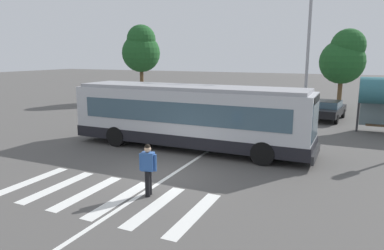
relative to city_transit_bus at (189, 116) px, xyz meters
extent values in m
plane|color=#514F4C|center=(0.71, -3.96, -1.59)|extent=(160.00, 160.00, 0.00)
cylinder|color=black|center=(3.92, 1.15, -1.09)|extent=(1.00, 0.31, 1.00)
cylinder|color=black|center=(3.91, -1.20, -1.09)|extent=(1.00, 0.31, 1.00)
cylinder|color=black|center=(-3.48, 1.19, -1.09)|extent=(1.00, 0.31, 1.00)
cylinder|color=black|center=(-3.49, -1.15, -1.09)|extent=(1.00, 0.31, 1.00)
cube|color=silver|center=(-0.02, 0.00, 0.04)|extent=(11.58, 2.62, 2.55)
cube|color=black|center=(-0.02, 0.00, -0.96)|extent=(11.70, 2.65, 0.55)
cube|color=#3D5666|center=(-0.02, 0.00, 0.34)|extent=(10.19, 2.66, 0.96)
cube|color=#3D5666|center=(5.77, -0.03, 0.24)|extent=(0.05, 2.24, 1.63)
cube|color=black|center=(5.77, -0.03, 1.13)|extent=(0.07, 1.94, 0.28)
cube|color=#99999E|center=(-0.02, 0.00, 1.39)|extent=(11.12, 2.41, 0.16)
cube|color=#28282B|center=(5.88, -0.04, -1.16)|extent=(0.14, 2.55, 0.36)
cylinder|color=black|center=(1.29, -5.83, -1.16)|extent=(0.16, 0.16, 0.85)
cylinder|color=black|center=(1.33, -6.03, -1.16)|extent=(0.16, 0.16, 0.85)
cube|color=#2D569E|center=(1.31, -5.93, -0.44)|extent=(0.45, 0.35, 0.60)
cylinder|color=#2D569E|center=(1.08, -5.99, -0.47)|extent=(0.10, 0.10, 0.55)
cylinder|color=#2D569E|center=(1.54, -5.87, -0.47)|extent=(0.10, 0.10, 0.55)
sphere|color=tan|center=(1.31, -5.93, -0.03)|extent=(0.22, 0.22, 0.22)
sphere|color=black|center=(1.31, -5.93, 0.04)|extent=(0.19, 0.19, 0.19)
cylinder|color=black|center=(-3.39, 12.90, -1.27)|extent=(0.22, 0.64, 0.64)
cylinder|color=black|center=(-1.72, 12.86, -1.27)|extent=(0.22, 0.64, 0.64)
cylinder|color=black|center=(-3.47, 10.11, -1.27)|extent=(0.22, 0.64, 0.64)
cylinder|color=black|center=(-1.79, 10.07, -1.27)|extent=(0.22, 0.64, 0.64)
cube|color=#AD1E1E|center=(-2.59, 11.49, -0.95)|extent=(1.94, 4.55, 0.52)
cube|color=#3D5666|center=(-2.60, 11.40, -0.47)|extent=(1.66, 2.20, 0.44)
cube|color=#AD1E1E|center=(-2.60, 11.40, -0.28)|extent=(1.58, 2.02, 0.09)
cylinder|color=black|center=(-0.76, 13.25, -1.27)|extent=(0.25, 0.65, 0.64)
cylinder|color=black|center=(0.91, 13.12, -1.27)|extent=(0.25, 0.65, 0.64)
cylinder|color=black|center=(-0.99, 10.47, -1.27)|extent=(0.25, 0.65, 0.64)
cylinder|color=black|center=(0.68, 10.34, -1.27)|extent=(0.25, 0.65, 0.64)
cube|color=white|center=(-0.04, 11.80, -0.95)|extent=(2.18, 4.63, 0.52)
cube|color=#3D5666|center=(-0.05, 11.71, -0.47)|extent=(1.77, 2.28, 0.44)
cube|color=white|center=(-0.05, 11.71, -0.28)|extent=(1.69, 2.10, 0.09)
cylinder|color=black|center=(2.05, 12.91, -1.27)|extent=(0.27, 0.66, 0.64)
cylinder|color=black|center=(3.71, 12.71, -1.27)|extent=(0.27, 0.66, 0.64)
cylinder|color=black|center=(1.72, 10.14, -1.27)|extent=(0.27, 0.66, 0.64)
cylinder|color=black|center=(3.39, 9.94, -1.27)|extent=(0.27, 0.66, 0.64)
cube|color=#C6B793|center=(2.72, 11.43, -0.95)|extent=(2.33, 4.68, 0.52)
cube|color=#3D5666|center=(2.71, 11.34, -0.47)|extent=(1.84, 2.33, 0.44)
cube|color=#C6B793|center=(2.71, 11.34, -0.28)|extent=(1.75, 2.14, 0.09)
cylinder|color=black|center=(4.91, 12.64, -1.27)|extent=(0.27, 0.66, 0.64)
cylinder|color=black|center=(6.57, 12.44, -1.27)|extent=(0.27, 0.66, 0.64)
cylinder|color=black|center=(4.58, 9.87, -1.27)|extent=(0.27, 0.66, 0.64)
cylinder|color=black|center=(6.24, 9.67, -1.27)|extent=(0.27, 0.66, 0.64)
cube|color=black|center=(5.58, 11.15, -0.95)|extent=(2.34, 4.68, 0.52)
cube|color=#3D5666|center=(5.57, 11.07, -0.47)|extent=(1.85, 2.33, 0.44)
cube|color=black|center=(5.57, 11.07, -0.28)|extent=(1.75, 2.15, 0.09)
cylinder|color=#28282B|center=(7.47, 7.69, -0.44)|extent=(0.12, 0.12, 2.30)
cylinder|color=#939399|center=(4.25, 9.02, 3.57)|extent=(0.20, 0.20, 10.31)
cylinder|color=brown|center=(-12.02, 14.69, 0.11)|extent=(0.36, 0.36, 3.40)
sphere|color=#1E5123|center=(-12.02, 14.69, 3.10)|extent=(3.70, 3.70, 3.70)
sphere|color=#1E5123|center=(-11.89, 14.58, 4.40)|extent=(2.77, 2.77, 2.77)
cylinder|color=brown|center=(6.08, 16.71, -0.24)|extent=(0.36, 0.36, 2.69)
sphere|color=#1E5123|center=(6.08, 16.71, 2.37)|extent=(3.63, 3.63, 3.63)
sphere|color=#1E5123|center=(6.44, 16.59, 3.64)|extent=(2.72, 2.72, 2.72)
cube|color=silver|center=(-3.26, -6.58, -1.58)|extent=(0.45, 3.20, 0.01)
cube|color=silver|center=(-1.96, -6.58, -1.58)|extent=(0.45, 3.20, 0.01)
cube|color=silver|center=(-0.66, -6.58, -1.58)|extent=(0.45, 3.20, 0.01)
cube|color=silver|center=(0.64, -6.58, -1.58)|extent=(0.45, 3.20, 0.01)
cube|color=silver|center=(1.94, -6.58, -1.58)|extent=(0.45, 3.20, 0.01)
cube|color=silver|center=(3.24, -6.58, -1.58)|extent=(0.45, 3.20, 0.01)
cube|color=silver|center=(1.05, -1.96, -1.59)|extent=(0.16, 24.00, 0.01)
camera|label=1|loc=(7.09, -15.20, 2.89)|focal=33.07mm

